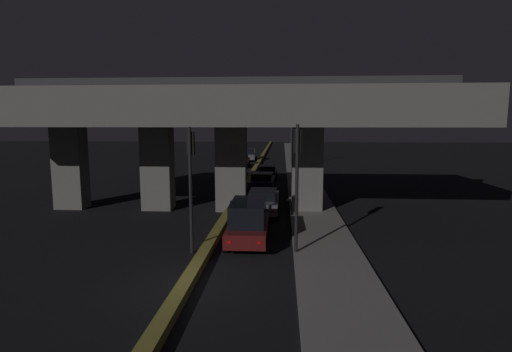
% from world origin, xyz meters
% --- Properties ---
extents(ground_plane, '(200.00, 200.00, 0.00)m').
position_xyz_m(ground_plane, '(0.00, 0.00, 0.00)').
color(ground_plane, black).
extents(median_divider, '(0.48, 126.00, 0.33)m').
position_xyz_m(median_divider, '(0.00, 35.00, 0.16)').
color(median_divider, olive).
rests_on(median_divider, ground_plane).
extents(sidewalk_right, '(2.87, 126.00, 0.14)m').
position_xyz_m(sidewalk_right, '(5.08, 28.00, 0.07)').
color(sidewalk_right, gray).
rests_on(sidewalk_right, ground_plane).
extents(elevated_overpass, '(26.97, 10.34, 8.19)m').
position_xyz_m(elevated_overpass, '(-0.20, 11.69, 6.01)').
color(elevated_overpass, slate).
rests_on(elevated_overpass, ground_plane).
extents(traffic_light_left_of_median, '(0.30, 0.49, 5.30)m').
position_xyz_m(traffic_light_left_of_median, '(-0.64, 3.46, 3.61)').
color(traffic_light_left_of_median, black).
rests_on(traffic_light_left_of_median, ground_plane).
extents(traffic_light_right_of_median, '(0.30, 0.49, 5.42)m').
position_xyz_m(traffic_light_right_of_median, '(3.75, 3.46, 3.68)').
color(traffic_light_right_of_median, black).
rests_on(traffic_light_right_of_median, ground_plane).
extents(street_lamp, '(2.51, 0.32, 7.83)m').
position_xyz_m(street_lamp, '(3.91, 37.19, 4.66)').
color(street_lamp, '#2D2D30').
rests_on(street_lamp, ground_plane).
extents(car_dark_red_lead, '(1.93, 4.28, 1.93)m').
position_xyz_m(car_dark_red_lead, '(1.62, 4.95, 1.01)').
color(car_dark_red_lead, '#591414').
rests_on(car_dark_red_lead, ground_plane).
extents(car_grey_second, '(1.99, 4.77, 1.46)m').
position_xyz_m(car_grey_second, '(2.03, 10.91, 0.78)').
color(car_grey_second, '#515459').
rests_on(car_grey_second, ground_plane).
extents(car_dark_blue_third, '(2.08, 4.38, 1.56)m').
position_xyz_m(car_dark_blue_third, '(1.59, 18.26, 0.79)').
color(car_dark_blue_third, '#141938').
rests_on(car_dark_blue_third, ground_plane).
extents(car_dark_green_fourth, '(1.91, 4.23, 1.36)m').
position_xyz_m(car_dark_green_fourth, '(1.71, 25.64, 0.71)').
color(car_dark_green_fourth, black).
rests_on(car_dark_green_fourth, ground_plane).
extents(car_black_lead_oncoming, '(2.09, 4.71, 1.39)m').
position_xyz_m(car_black_lead_oncoming, '(-1.92, 25.29, 0.70)').
color(car_black_lead_oncoming, black).
rests_on(car_black_lead_oncoming, ground_plane).
extents(car_dark_red_second_oncoming, '(2.01, 4.41, 1.46)m').
position_xyz_m(car_dark_red_second_oncoming, '(-1.94, 36.01, 0.78)').
color(car_dark_red_second_oncoming, '#591414').
rests_on(car_dark_red_second_oncoming, ground_plane).
extents(car_grey_third_oncoming, '(1.94, 4.49, 1.76)m').
position_xyz_m(car_grey_third_oncoming, '(-1.55, 44.14, 0.90)').
color(car_grey_third_oncoming, '#515459').
rests_on(car_grey_third_oncoming, ground_plane).
extents(motorcycle_red_filtering_near, '(0.32, 1.96, 1.50)m').
position_xyz_m(motorcycle_red_filtering_near, '(0.59, 7.30, 0.63)').
color(motorcycle_red_filtering_near, black).
rests_on(motorcycle_red_filtering_near, ground_plane).
extents(pedestrian_on_sidewalk, '(0.36, 0.36, 1.79)m').
position_xyz_m(pedestrian_on_sidewalk, '(5.01, 13.70, 1.04)').
color(pedestrian_on_sidewalk, black).
rests_on(pedestrian_on_sidewalk, sidewalk_right).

